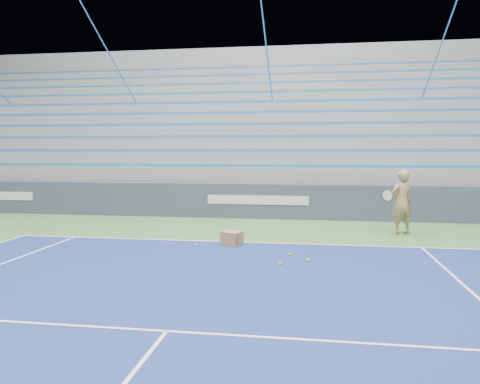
# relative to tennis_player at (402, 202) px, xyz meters

# --- Properties ---
(sponsor_barrier) EXTENTS (30.00, 0.32, 1.10)m
(sponsor_barrier) POSITION_rel_tennis_player_xyz_m (-3.98, 2.23, -0.28)
(sponsor_barrier) COLOR #3A4359
(sponsor_barrier) RESTS_ON ground
(bleachers) EXTENTS (31.00, 9.15, 7.30)m
(bleachers) POSITION_rel_tennis_player_xyz_m (-3.98, 7.95, 1.52)
(bleachers) COLOR gray
(bleachers) RESTS_ON ground
(tennis_player) EXTENTS (0.96, 0.93, 1.66)m
(tennis_player) POSITION_rel_tennis_player_xyz_m (0.00, 0.00, 0.00)
(tennis_player) COLOR tan
(tennis_player) RESTS_ON ground
(ball_box) EXTENTS (0.52, 0.47, 0.32)m
(ball_box) POSITION_rel_tennis_player_xyz_m (-4.07, -2.13, -0.67)
(ball_box) COLOR #9D7A4C
(ball_box) RESTS_ON ground
(tennis_ball_0) EXTENTS (0.07, 0.07, 0.07)m
(tennis_ball_0) POSITION_rel_tennis_player_xyz_m (-4.87, -2.34, -0.80)
(tennis_ball_0) COLOR #CBDF2D
(tennis_ball_0) RESTS_ON ground
(tennis_ball_1) EXTENTS (0.07, 0.07, 0.07)m
(tennis_ball_1) POSITION_rel_tennis_player_xyz_m (-2.71, -3.00, -0.80)
(tennis_ball_1) COLOR #CBDF2D
(tennis_ball_1) RESTS_ON ground
(tennis_ball_2) EXTENTS (0.07, 0.07, 0.07)m
(tennis_ball_2) POSITION_rel_tennis_player_xyz_m (-2.35, -3.45, -0.80)
(tennis_ball_2) COLOR #CBDF2D
(tennis_ball_2) RESTS_ON ground
(tennis_ball_3) EXTENTS (0.07, 0.07, 0.07)m
(tennis_ball_3) POSITION_rel_tennis_player_xyz_m (-3.19, -1.73, -0.80)
(tennis_ball_3) COLOR #CBDF2D
(tennis_ball_3) RESTS_ON ground
(tennis_ball_4) EXTENTS (0.07, 0.07, 0.07)m
(tennis_ball_4) POSITION_rel_tennis_player_xyz_m (-2.86, -3.76, -0.80)
(tennis_ball_4) COLOR #CBDF2D
(tennis_ball_4) RESTS_ON ground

